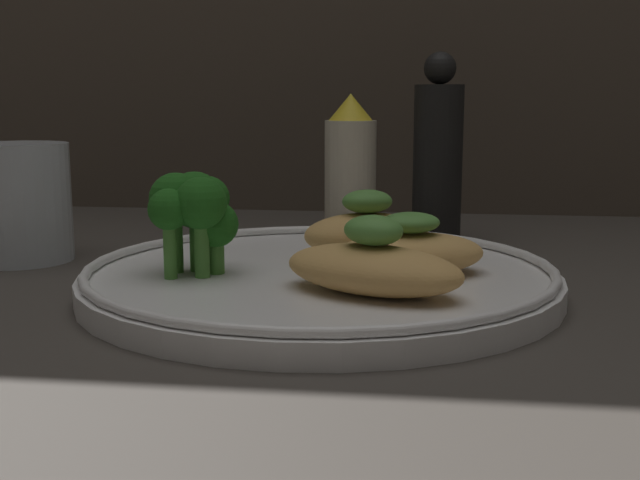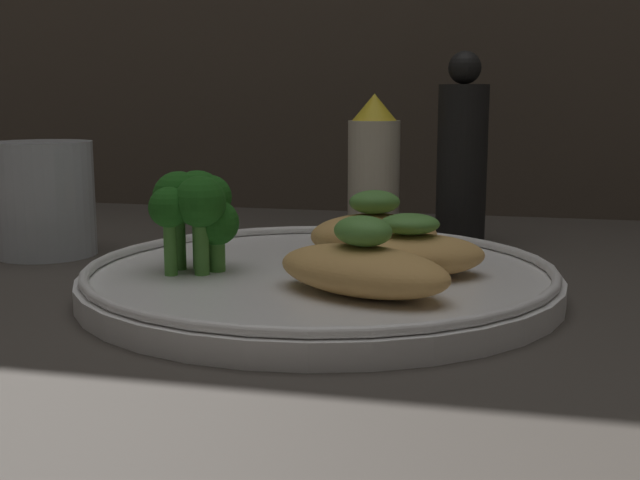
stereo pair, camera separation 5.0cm
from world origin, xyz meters
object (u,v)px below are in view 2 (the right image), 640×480
Objects in this scene: plate at (320,278)px; drinking_glass at (44,199)px; sauce_bottle at (370,171)px; broccoli_bunch at (196,206)px; pepper_grinder at (462,157)px.

plate is 3.37× the size of drinking_glass.
broccoli_bunch is at bearing -108.51° from sauce_bottle.
broccoli_bunch is 0.71× the size of drinking_glass.
pepper_grinder reaches higher than drinking_glass.
pepper_grinder is at bearing 22.13° from drinking_glass.
pepper_grinder is 33.62cm from drinking_glass.
sauce_bottle is at bearing 91.03° from plate.
broccoli_bunch is 0.39× the size of pepper_grinder.
sauce_bottle is (-0.36, 19.91, 4.96)cm from plate.
drinking_glass is (-23.63, 7.29, 3.41)cm from plate.
drinking_glass is at bearing -151.53° from sauce_bottle.
drinking_glass reaches higher than broccoli_bunch.
sauce_bottle is 7.86cm from pepper_grinder.
plate is 1.87× the size of pepper_grinder.
pepper_grinder is (7.40, 19.91, 6.22)cm from plate.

